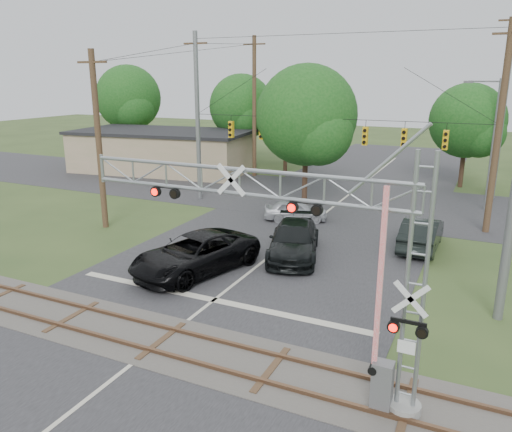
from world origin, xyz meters
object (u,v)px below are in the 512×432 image
at_px(pickup_black, 195,254).
at_px(car_dark, 294,240).
at_px(traffic_signal_span, 343,126).
at_px(commercial_building, 163,150).
at_px(sedan_silver, 296,210).
at_px(streetlight, 491,138).
at_px(crossing_gantry, 301,244).

height_order(pickup_black, car_dark, pickup_black).
relative_size(traffic_signal_span, commercial_building, 1.13).
distance_m(sedan_silver, commercial_building, 20.33).
distance_m(traffic_signal_span, sedan_silver, 5.89).
bearing_deg(pickup_black, streetlight, 73.18).
bearing_deg(streetlight, sedan_silver, -143.15).
xyz_separation_m(crossing_gantry, commercial_building, (-23.44, 26.54, -2.39)).
bearing_deg(traffic_signal_span, crossing_gantry, -77.43).
relative_size(crossing_gantry, traffic_signal_span, 0.52).
bearing_deg(commercial_building, car_dark, -47.81).
height_order(traffic_signal_span, commercial_building, traffic_signal_span).
distance_m(car_dark, streetlight, 16.41).
bearing_deg(crossing_gantry, sedan_silver, 111.07).
distance_m(crossing_gantry, traffic_signal_span, 18.86).
bearing_deg(traffic_signal_span, sedan_silver, -130.17).
bearing_deg(sedan_silver, streetlight, -73.84).
bearing_deg(traffic_signal_span, streetlight, 32.70).
height_order(traffic_signal_span, pickup_black, traffic_signal_span).
bearing_deg(crossing_gantry, streetlight, 79.97).
relative_size(sedan_silver, commercial_building, 0.22).
height_order(car_dark, streetlight, streetlight).
height_order(crossing_gantry, pickup_black, crossing_gantry).
distance_m(crossing_gantry, commercial_building, 35.49).
bearing_deg(sedan_silver, traffic_signal_span, -60.86).
relative_size(crossing_gantry, commercial_building, 0.59).
height_order(crossing_gantry, sedan_silver, crossing_gantry).
height_order(crossing_gantry, traffic_signal_span, traffic_signal_span).
bearing_deg(pickup_black, commercial_building, 144.74).
distance_m(traffic_signal_span, commercial_building, 21.34).
height_order(commercial_building, streetlight, streetlight).
xyz_separation_m(crossing_gantry, streetlight, (4.19, 23.68, 0.44)).
xyz_separation_m(pickup_black, streetlight, (11.42, 17.53, 3.86)).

